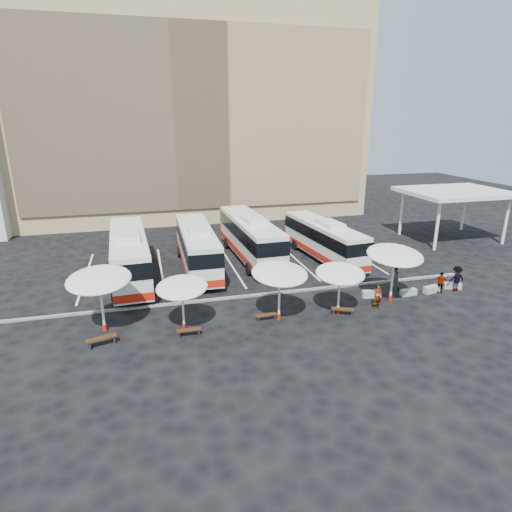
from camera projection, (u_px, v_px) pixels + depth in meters
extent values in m
plane|color=black|center=(253.00, 299.00, 30.27)|extent=(120.00, 120.00, 0.00)
cube|color=tan|center=(192.00, 116.00, 55.83)|extent=(42.00, 18.00, 25.00)
cube|color=#A5825E|center=(202.00, 120.00, 47.62)|extent=(40.00, 0.30, 20.00)
cube|color=silver|center=(455.00, 192.00, 43.76)|extent=(10.00, 8.00, 0.40)
cylinder|color=silver|center=(437.00, 226.00, 40.83)|extent=(0.30, 0.30, 4.80)
cylinder|color=silver|center=(506.00, 221.00, 42.78)|extent=(0.30, 0.30, 4.80)
cylinder|color=silver|center=(402.00, 213.00, 46.35)|extent=(0.30, 0.30, 4.80)
cylinder|color=silver|center=(464.00, 209.00, 48.29)|extent=(0.30, 0.30, 4.80)
cube|color=black|center=(251.00, 296.00, 30.70)|extent=(34.00, 0.25, 0.15)
cube|color=white|center=(86.00, 276.00, 34.70)|extent=(0.15, 12.00, 0.01)
cube|color=white|center=(161.00, 270.00, 36.16)|extent=(0.15, 12.00, 0.01)
cube|color=white|center=(231.00, 264.00, 37.62)|extent=(0.15, 12.00, 0.01)
cube|color=white|center=(295.00, 258.00, 39.08)|extent=(0.15, 12.00, 0.01)
cube|color=white|center=(354.00, 253.00, 40.54)|extent=(0.15, 12.00, 0.01)
cube|color=silver|center=(129.00, 254.00, 33.60)|extent=(3.23, 12.74, 3.16)
cube|color=black|center=(129.00, 246.00, 33.41)|extent=(3.30, 12.80, 1.16)
cube|color=#B61C0D|center=(131.00, 268.00, 33.96)|extent=(3.30, 12.80, 0.58)
cube|color=#B61C0D|center=(128.00, 242.00, 39.57)|extent=(2.70, 0.34, 1.47)
cube|color=silver|center=(128.00, 235.00, 32.10)|extent=(1.83, 3.23, 0.42)
cylinder|color=black|center=(114.00, 260.00, 37.03)|extent=(0.42, 1.07, 1.05)
cylinder|color=black|center=(145.00, 257.00, 37.79)|extent=(0.42, 1.07, 1.05)
cylinder|color=black|center=(114.00, 294.00, 29.88)|extent=(0.42, 1.07, 1.05)
cylinder|color=black|center=(152.00, 289.00, 30.63)|extent=(0.42, 1.07, 1.05)
cube|color=silver|center=(197.00, 246.00, 35.88)|extent=(2.69, 12.13, 3.02)
cube|color=black|center=(197.00, 239.00, 35.70)|extent=(2.76, 12.19, 1.11)
cube|color=#B61C0D|center=(198.00, 259.00, 36.22)|extent=(2.76, 12.19, 0.55)
cube|color=#B61C0D|center=(190.00, 236.00, 41.70)|extent=(2.58, 0.24, 1.41)
cube|color=silver|center=(198.00, 229.00, 34.42)|extent=(1.66, 3.05, 0.40)
cylinder|color=black|center=(180.00, 252.00, 39.30)|extent=(0.37, 1.01, 1.01)
cylinder|color=black|center=(207.00, 250.00, 39.88)|extent=(0.37, 1.01, 1.01)
cylinder|color=black|center=(187.00, 281.00, 32.32)|extent=(0.37, 1.01, 1.01)
cylinder|color=black|center=(220.00, 278.00, 32.90)|extent=(0.37, 1.01, 1.01)
cube|color=silver|center=(250.00, 237.00, 38.43)|extent=(3.11, 12.78, 3.17)
cube|color=black|center=(250.00, 230.00, 38.23)|extent=(3.17, 12.85, 1.16)
cube|color=#B61C0D|center=(250.00, 249.00, 38.79)|extent=(3.17, 12.85, 0.58)
cube|color=#B61C0D|center=(233.00, 228.00, 44.45)|extent=(2.71, 0.31, 1.48)
cube|color=silver|center=(254.00, 220.00, 36.91)|extent=(1.81, 3.23, 0.42)
cylinder|color=black|center=(227.00, 243.00, 41.90)|extent=(0.41, 1.07, 1.06)
cylinder|color=black|center=(253.00, 241.00, 42.64)|extent=(0.41, 1.07, 1.06)
cylinder|color=black|center=(249.00, 269.00, 34.69)|extent=(0.41, 1.07, 1.06)
cylinder|color=black|center=(280.00, 266.00, 35.42)|extent=(0.41, 1.07, 1.06)
cube|color=silver|center=(324.00, 239.00, 38.47)|extent=(3.51, 11.59, 2.85)
cube|color=black|center=(324.00, 233.00, 38.29)|extent=(3.58, 11.65, 1.05)
cube|color=#B61C0D|center=(323.00, 250.00, 38.79)|extent=(3.58, 11.65, 0.52)
cube|color=#B61C0D|center=(296.00, 231.00, 43.77)|extent=(2.44, 0.43, 1.33)
cube|color=silver|center=(330.00, 224.00, 37.12)|extent=(1.80, 2.99, 0.38)
cylinder|color=black|center=(295.00, 245.00, 41.46)|extent=(0.43, 0.98, 0.95)
cylinder|color=black|center=(317.00, 243.00, 42.26)|extent=(0.43, 0.98, 0.95)
cylinder|color=black|center=(333.00, 268.00, 35.11)|extent=(0.43, 0.98, 0.95)
cylinder|color=black|center=(357.00, 265.00, 35.91)|extent=(0.43, 0.98, 0.95)
cylinder|color=silver|center=(102.00, 306.00, 25.29)|extent=(0.17, 0.17, 3.26)
cylinder|color=#B61C0D|center=(105.00, 327.00, 25.73)|extent=(0.27, 0.27, 0.43)
ellipsoid|color=silver|center=(99.00, 279.00, 24.77)|extent=(4.19, 4.23, 1.12)
cylinder|color=silver|center=(183.00, 309.00, 25.61)|extent=(0.16, 0.16, 2.70)
cylinder|color=#B61C0D|center=(184.00, 326.00, 25.97)|extent=(0.26, 0.26, 0.36)
ellipsoid|color=silver|center=(182.00, 287.00, 25.18)|extent=(3.97, 3.99, 0.93)
cylinder|color=silver|center=(279.00, 297.00, 26.76)|extent=(0.17, 0.17, 3.08)
cylinder|color=#B61C0D|center=(279.00, 317.00, 27.17)|extent=(0.26, 0.26, 0.41)
ellipsoid|color=silver|center=(280.00, 273.00, 26.27)|extent=(4.04, 4.08, 1.06)
cylinder|color=silver|center=(339.00, 294.00, 27.65)|extent=(0.16, 0.16, 2.77)
cylinder|color=#B61C0D|center=(338.00, 311.00, 28.02)|extent=(0.25, 0.25, 0.37)
ellipsoid|color=silver|center=(340.00, 273.00, 27.21)|extent=(3.82, 3.85, 0.95)
cylinder|color=silver|center=(392.00, 279.00, 29.48)|extent=(0.16, 0.16, 3.33)
cylinder|color=#B61C0D|center=(390.00, 298.00, 29.93)|extent=(0.26, 0.26, 0.44)
ellipsoid|color=silver|center=(395.00, 255.00, 28.95)|extent=(3.94, 3.99, 1.14)
cube|color=black|center=(101.00, 338.00, 23.96)|extent=(1.72, 0.90, 0.07)
cube|color=black|center=(89.00, 345.00, 23.71)|extent=(0.18, 0.42, 0.44)
cube|color=black|center=(114.00, 339.00, 24.37)|extent=(0.18, 0.42, 0.44)
cube|color=black|center=(189.00, 330.00, 25.05)|extent=(1.42, 0.38, 0.06)
cube|color=black|center=(179.00, 334.00, 24.98)|extent=(0.06, 0.36, 0.38)
cube|color=black|center=(199.00, 332.00, 25.26)|extent=(0.06, 0.36, 0.38)
cube|color=black|center=(266.00, 315.00, 26.99)|extent=(1.38, 0.44, 0.05)
cube|color=black|center=(258.00, 319.00, 26.89)|extent=(0.07, 0.35, 0.36)
cube|color=black|center=(274.00, 317.00, 27.21)|extent=(0.07, 0.35, 0.36)
cube|color=black|center=(343.00, 309.00, 27.75)|extent=(1.50, 0.93, 0.06)
cube|color=black|center=(333.00, 312.00, 27.90)|extent=(0.20, 0.36, 0.39)
cube|color=black|center=(352.00, 313.00, 27.74)|extent=(0.20, 0.36, 0.39)
cube|color=gray|center=(371.00, 294.00, 30.55)|extent=(1.37, 0.65, 0.49)
cube|color=gray|center=(408.00, 292.00, 30.88)|extent=(1.26, 0.51, 0.46)
cube|color=gray|center=(432.00, 289.00, 31.39)|extent=(1.40, 0.74, 0.50)
cube|color=gray|center=(453.00, 286.00, 32.08)|extent=(1.29, 0.87, 0.46)
imported|color=black|center=(378.00, 296.00, 28.50)|extent=(0.69, 0.49, 1.80)
imported|color=black|center=(394.00, 278.00, 31.66)|extent=(1.07, 0.94, 1.87)
imported|color=black|center=(440.00, 282.00, 31.22)|extent=(1.00, 0.79, 1.58)
imported|color=black|center=(457.00, 278.00, 31.52)|extent=(1.28, 0.79, 1.90)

